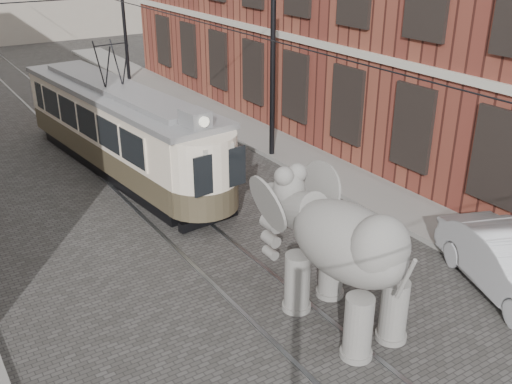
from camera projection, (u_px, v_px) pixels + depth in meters
ground at (233, 271)px, 14.46m from camera, size 120.00×120.00×0.00m
tram_rails at (233, 270)px, 14.45m from camera, size 1.54×80.00×0.02m
sidewalk_right at (407, 210)px, 17.38m from camera, size 2.00×60.00×0.15m
catenary at (138, 107)px, 16.97m from camera, size 11.00×30.20×6.00m
tram at (117, 110)px, 19.59m from camera, size 3.34×11.17×4.37m
elephant at (346, 262)px, 11.93m from camera, size 2.84×5.00×3.02m
parked_car at (511, 265)px, 13.34m from camera, size 2.91×4.55×1.42m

